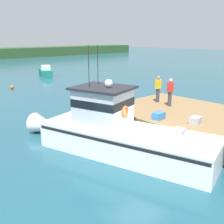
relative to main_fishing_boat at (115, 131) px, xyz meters
The scene contains 9 objects.
ground_plane 1.56m from the main_fishing_boat, 92.14° to the right, with size 200.00×200.00×0.00m, color #1E4C5B.
dock 4.90m from the main_fishing_boat, 14.04° to the right, with size 6.00×9.00×1.20m.
main_fishing_boat is the anchor object (origin of this frame).
crate_single_far 2.53m from the main_fishing_boat, 12.72° to the right, with size 0.60×0.44×0.35m, color #3370B2.
crate_single_by_cleat 3.85m from the main_fishing_boat, 34.54° to the right, with size 0.60×0.44×0.33m, color #9E9EA3.
deckhand_by_the_boat 5.69m from the main_fishing_boat, 18.31° to the left, with size 0.36×0.22×1.63m.
deckhand_further_back 5.17m from the main_fishing_boat, ahead, with size 0.36×0.22×1.63m.
moored_boat_off_the_point 27.20m from the main_fishing_boat, 67.23° to the left, with size 3.22×5.59×1.43m.
mooring_buoy_inshore 18.75m from the main_fishing_boat, 80.91° to the left, with size 0.38×0.38×0.38m, color #EA5B19.
Camera 1 is at (-7.90, -7.23, 5.16)m, focal length 43.32 mm.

